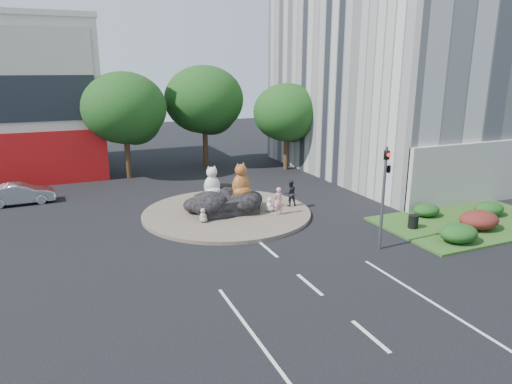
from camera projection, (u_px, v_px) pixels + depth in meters
ground at (310, 285)px, 18.45m from camera, size 120.00×120.00×0.00m
roundabout_island at (227, 213)px, 27.30m from camera, size 10.00×10.00×0.20m
rock_plinth at (227, 204)px, 27.16m from camera, size 3.20×2.60×0.90m
grass_verge at (470, 223)px, 25.65m from camera, size 10.00×6.00×0.12m
tree_left at (125, 111)px, 35.16m from camera, size 6.46×6.46×8.27m
tree_mid at (205, 103)px, 39.51m from camera, size 6.84×6.84×8.76m
tree_right at (287, 115)px, 38.48m from camera, size 5.70×5.70×7.30m
hedge_near_green at (459, 233)px, 22.60m from camera, size 2.00×1.60×0.90m
hedge_red at (479, 220)px, 24.42m from camera, size 2.20×1.76×0.99m
hedge_mid_green at (489, 208)px, 26.73m from camera, size 1.80×1.44×0.81m
hedge_back_green at (426, 210)px, 26.57m from camera, size 1.60×1.28×0.72m
traffic_light at (386, 176)px, 21.21m from camera, size 0.44×1.24×5.00m
street_lamp at (425, 131)px, 29.21m from camera, size 2.34×0.22×8.06m
cat_white at (212, 181)px, 26.90m from camera, size 1.15×1.00×1.87m
cat_tabby at (241, 180)px, 26.76m from camera, size 1.48×1.36×2.08m
kitten_calico at (203, 215)px, 25.27m from camera, size 0.62×0.58×0.83m
kitten_white at (270, 204)px, 27.19m from camera, size 0.71×0.68×0.90m
pedestrian_pink at (278, 201)px, 26.47m from camera, size 0.63×0.45×1.64m
pedestrian_dark at (290, 193)px, 28.15m from camera, size 0.85×0.70×1.63m
parked_car at (20, 194)px, 29.25m from camera, size 4.18×1.63×1.36m
litter_bin at (413, 221)px, 24.59m from camera, size 0.70×0.70×0.72m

